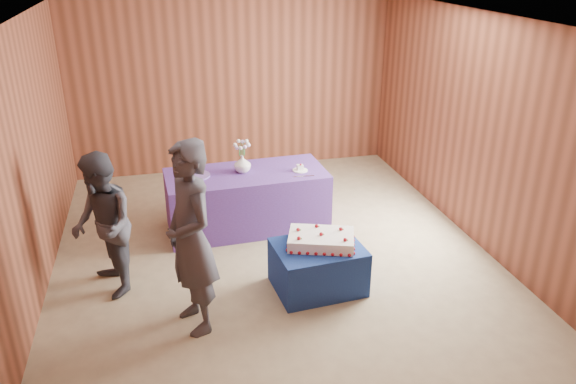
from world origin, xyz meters
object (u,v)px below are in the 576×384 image
object	(u,v)px
guest_left	(191,239)
cake_table	(318,267)
guest_right	(103,226)
serving_table	(247,200)
sheet_cake	(321,239)
vase	(242,164)

from	to	relation	value
guest_left	cake_table	bearing A→B (deg)	86.27
cake_table	guest_right	xyz separation A→B (m)	(-2.14, 0.45, 0.51)
serving_table	sheet_cake	world-z (taller)	serving_table
cake_table	vase	distance (m)	1.82
sheet_cake	guest_right	world-z (taller)	guest_right
sheet_cake	guest_right	bearing A→B (deg)	-172.33
vase	guest_right	size ratio (longest dim) A/B	0.14
serving_table	guest_left	bearing A→B (deg)	-115.58
cake_table	sheet_cake	world-z (taller)	sheet_cake
cake_table	guest_left	distance (m)	1.51
sheet_cake	vase	size ratio (longest dim) A/B	3.71
sheet_cake	guest_right	size ratio (longest dim) A/B	0.53
vase	guest_left	distance (m)	2.13
guest_right	cake_table	bearing A→B (deg)	61.59
serving_table	vase	world-z (taller)	vase
cake_table	sheet_cake	bearing A→B (deg)	33.14
cake_table	vase	size ratio (longest dim) A/B	4.11
cake_table	guest_right	distance (m)	2.25
cake_table	guest_left	world-z (taller)	guest_left
guest_right	guest_left	bearing A→B (deg)	29.86
serving_table	guest_left	world-z (taller)	guest_left
serving_table	guest_right	bearing A→B (deg)	-147.85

